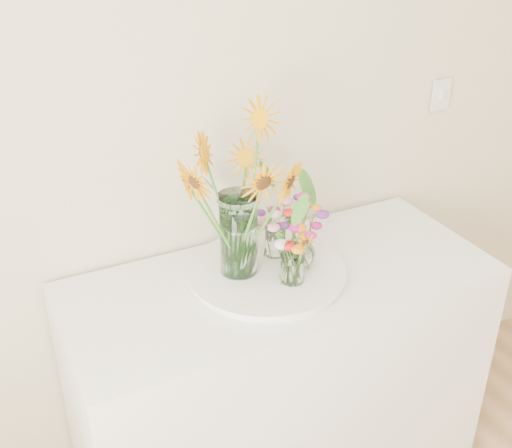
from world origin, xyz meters
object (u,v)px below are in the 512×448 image
at_px(mason_jar, 239,235).
at_px(small_vase_c, 275,242).
at_px(tray, 266,274).
at_px(small_vase_a, 293,265).
at_px(small_vase_b, 300,246).
at_px(counter, 279,383).

distance_m(mason_jar, small_vase_c, 0.17).
bearing_deg(tray, small_vase_a, -65.62).
relative_size(small_vase_a, small_vase_b, 0.90).
height_order(counter, small_vase_a, small_vase_a).
bearing_deg(small_vase_a, counter, 88.04).
distance_m(counter, small_vase_c, 0.54).
xyz_separation_m(small_vase_a, small_vase_b, (0.07, 0.08, 0.01)).
distance_m(tray, mason_jar, 0.17).
bearing_deg(counter, tray, 157.19).
distance_m(mason_jar, small_vase_b, 0.21).
height_order(mason_jar, small_vase_b, mason_jar).
xyz_separation_m(tray, small_vase_c, (0.07, 0.07, 0.07)).
height_order(tray, small_vase_b, small_vase_b).
xyz_separation_m(small_vase_a, small_vase_c, (0.02, 0.16, -0.01)).
bearing_deg(mason_jar, small_vase_a, -45.34).
relative_size(mason_jar, small_vase_a, 2.16).
xyz_separation_m(mason_jar, small_vase_a, (0.12, -0.12, -0.07)).
height_order(counter, mason_jar, mason_jar).
height_order(counter, tray, tray).
bearing_deg(small_vase_b, counter, -176.51).
relative_size(tray, mason_jar, 1.77).
bearing_deg(tray, counter, -22.81).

